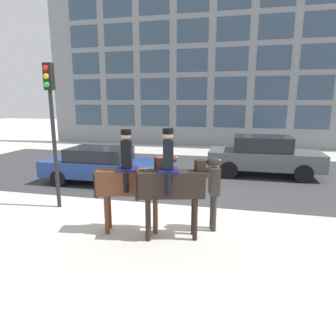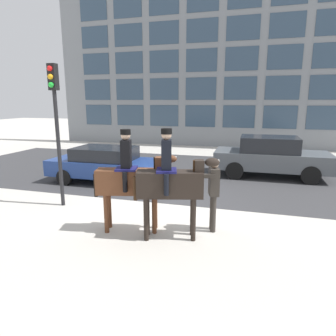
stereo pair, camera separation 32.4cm
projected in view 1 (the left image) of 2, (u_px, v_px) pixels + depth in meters
The scene contains 9 objects.
ground_plane at pixel (166, 210), 8.72m from camera, with size 80.00×80.00×0.00m, color beige.
road_surface at pixel (191, 173), 13.23m from camera, with size 23.64×8.50×0.01m.
office_building_facade at pixel (213, 35), 19.46m from camera, with size 23.64×0.33×14.62m.
mounted_horse_lead at pixel (132, 180), 7.05m from camera, with size 1.95×0.81×2.47m.
mounted_horse_companion at pixel (173, 182), 6.68m from camera, with size 1.88×0.81×2.53m.
pedestrian_bystander at pixel (213, 189), 7.16m from camera, with size 0.80×0.61×1.77m.
street_car_near_lane at pixel (102, 165), 11.47m from camera, with size 4.52×1.87×1.37m.
street_car_far_lane at pixel (264, 155), 12.60m from camera, with size 4.57×1.97×1.68m.
traffic_light at pixel (52, 114), 8.38m from camera, with size 0.24×0.29×4.12m.
Camera 1 is at (1.96, -8.00, 3.10)m, focal length 32.00 mm.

